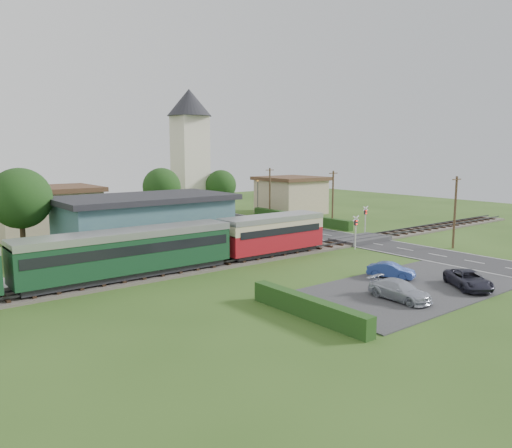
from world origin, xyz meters
TOP-DOWN VIEW (x-y plane):
  - ground at (0.00, 0.00)m, footprint 120.00×120.00m
  - railway_track at (0.00, 2.00)m, footprint 76.00×3.20m
  - road at (10.00, 0.00)m, footprint 6.00×70.00m
  - car_park at (-1.50, -12.00)m, footprint 17.00×9.00m
  - crossing_deck at (10.00, 2.00)m, footprint 6.20×3.40m
  - platform at (-10.00, 5.20)m, footprint 30.00×3.00m
  - equipment_hut at (-18.00, 5.20)m, footprint 2.30×2.30m
  - station_building at (-10.00, 10.99)m, footprint 16.00×9.00m
  - train at (-18.84, 2.00)m, footprint 43.20×2.90m
  - church_tower at (5.00, 28.00)m, footprint 6.00×6.00m
  - house_west at (-15.00, 25.00)m, footprint 10.80×8.80m
  - house_east at (20.00, 24.00)m, footprint 8.80×8.80m
  - hedge_carpark at (-11.00, -12.00)m, footprint 0.80×9.00m
  - hedge_roadside at (14.20, 16.00)m, footprint 0.80×18.00m
  - hedge_station at (-10.00, 15.50)m, footprint 22.00×0.80m
  - tree_a at (-20.00, 14.00)m, footprint 5.20×5.20m
  - tree_b at (-2.00, 23.00)m, footprint 4.60×4.60m
  - tree_c at (8.00, 25.00)m, footprint 4.20×4.20m
  - utility_pole_b at (14.20, -6.00)m, footprint 1.40×0.22m
  - utility_pole_c at (14.20, 10.00)m, footprint 1.40×0.22m
  - utility_pole_d at (14.20, 22.00)m, footprint 1.40×0.22m
  - crossing_signal_near at (6.40, -0.41)m, footprint 0.84×0.28m
  - crossing_signal_far at (13.60, 4.39)m, footprint 0.84×0.28m
  - streetlamp_east at (16.00, 27.00)m, footprint 0.30×0.30m
  - car_on_road at (9.92, 17.58)m, footprint 3.14×1.45m
  - car_park_blue at (-0.14, -9.50)m, footprint 2.36×3.61m
  - car_park_silver at (-4.24, -13.25)m, footprint 1.83×4.30m
  - car_park_dark at (1.76, -14.50)m, footprint 4.14×4.70m
  - pedestrian_near at (-5.04, 5.44)m, footprint 0.74×0.61m
  - pedestrian_far at (-17.77, 5.18)m, footprint 0.87×0.96m

SIDE VIEW (x-z plane):
  - ground at x=0.00m, z-range 0.00..0.00m
  - road at x=10.00m, z-range 0.00..0.05m
  - car_park at x=-1.50m, z-range 0.00..0.08m
  - railway_track at x=0.00m, z-range -0.13..0.36m
  - crossing_deck at x=10.00m, z-range 0.00..0.45m
  - platform at x=-10.00m, z-range 0.00..0.45m
  - car_on_road at x=9.92m, z-range 0.05..1.09m
  - hedge_carpark at x=-11.00m, z-range 0.00..1.20m
  - hedge_roadside at x=14.20m, z-range 0.00..1.20m
  - car_park_blue at x=-0.14m, z-range 0.08..1.20m
  - hedge_station at x=-10.00m, z-range 0.00..1.30m
  - car_park_dark at x=1.76m, z-range 0.08..1.29m
  - car_park_silver at x=-4.24m, z-range 0.08..1.32m
  - pedestrian_far at x=-17.77m, z-range 0.45..2.05m
  - pedestrian_near at x=-5.04m, z-range 0.45..2.18m
  - equipment_hut at x=-18.00m, z-range 0.47..3.02m
  - crossing_signal_near at x=6.40m, z-range 0.50..3.78m
  - crossing_signal_far at x=13.60m, z-range 0.50..3.78m
  - train at x=-18.84m, z-range 0.48..3.88m
  - station_building at x=-10.00m, z-range 0.04..5.34m
  - house_west at x=-15.00m, z-range 0.04..5.54m
  - house_east at x=20.00m, z-range 0.05..5.55m
  - streetlamp_east at x=16.00m, z-range 0.46..5.62m
  - utility_pole_b at x=14.20m, z-range 0.13..7.13m
  - utility_pole_c at x=14.20m, z-range 0.13..7.13m
  - utility_pole_d at x=14.20m, z-range 0.13..7.13m
  - tree_c at x=8.00m, z-range 1.26..8.04m
  - tree_b at x=-2.00m, z-range 1.35..8.69m
  - tree_a at x=-20.00m, z-range 1.38..9.38m
  - church_tower at x=5.00m, z-range 1.43..19.03m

